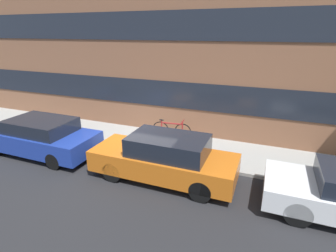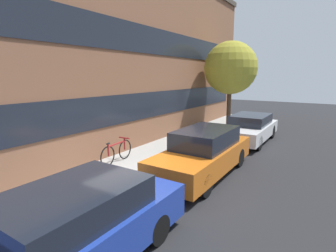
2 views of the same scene
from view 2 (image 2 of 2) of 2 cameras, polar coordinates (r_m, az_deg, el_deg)
ground_plane at (r=7.68m, az=-4.93°, el=-12.51°), size 56.00×56.00×0.00m
sidewalk_strip at (r=8.43m, az=-11.78°, el=-10.14°), size 28.00×2.49×0.11m
rowhouse_facade at (r=9.22m, az=-20.68°, el=16.81°), size 28.00×1.02×8.19m
parked_car_blue at (r=4.63m, az=-21.15°, el=-20.79°), size 4.41×1.74×1.34m
parked_car_orange at (r=8.23m, az=7.79°, el=-5.74°), size 4.40×1.60×1.43m
parked_car_white at (r=12.86m, az=17.30°, el=-0.40°), size 4.24×1.73×1.25m
bicycle at (r=9.17m, az=-11.09°, el=-5.43°), size 1.64×0.44×0.79m
street_tree at (r=15.50m, az=13.45°, el=12.17°), size 2.96×2.96×4.86m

